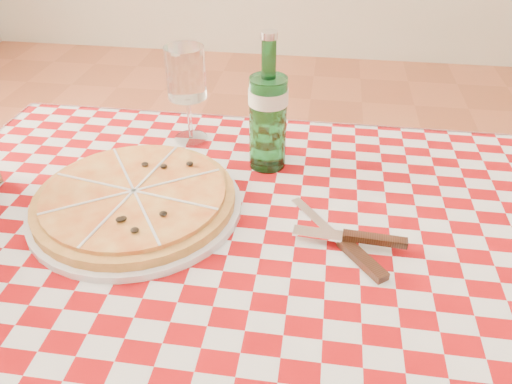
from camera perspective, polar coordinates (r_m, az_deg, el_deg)
dining_table at (r=0.89m, az=0.73°, el=-10.73°), size 1.20×0.80×0.75m
tablecloth at (r=0.82m, az=0.77°, el=-6.14°), size 1.30×0.90×0.01m
pizza_plate at (r=0.91m, az=-13.66°, el=-0.63°), size 0.44×0.44×0.05m
water_bottle at (r=0.96m, az=1.40°, el=10.10°), size 0.09×0.09×0.27m
wine_glass at (r=1.08m, az=-7.82°, el=10.87°), size 0.11×0.11×0.21m
cutlery at (r=0.82m, az=9.83°, el=-5.14°), size 0.32×0.30×0.03m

